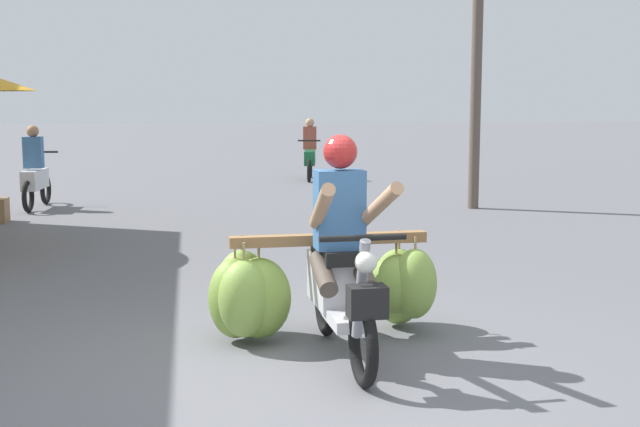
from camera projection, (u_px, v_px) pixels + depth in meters
ground_plane at (303, 386)px, 5.31m from camera, size 120.00×120.00×0.00m
motorbike_main_loaded at (316, 284)px, 6.20m from camera, size 1.79×1.85×1.58m
motorbike_distant_ahead_left at (35, 175)px, 13.83m from camera, size 0.50×1.62×1.40m
motorbike_distant_ahead_right at (310, 155)px, 18.92m from camera, size 0.55×1.61×1.40m
utility_pole at (477, 51)px, 13.63m from camera, size 0.18×0.18×5.21m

